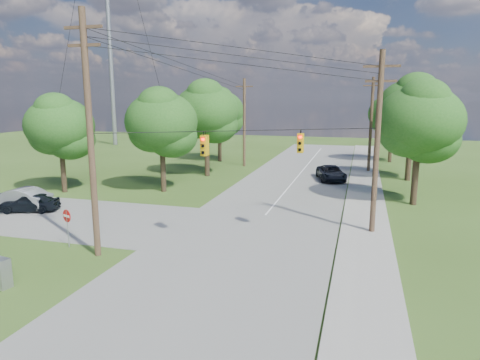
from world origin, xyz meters
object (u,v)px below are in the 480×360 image
(pole_ne, at_px, (377,141))
(do_not_enter_sign, at_px, (67,220))
(car_cross_silver, at_px, (19,198))
(car_cross_dark, at_px, (30,202))
(car_main_north, at_px, (331,173))
(control_cabinet, at_px, (1,273))
(pole_north_w, at_px, (244,122))
(pole_north_e, at_px, (371,124))
(pole_sw, at_px, (90,133))

(pole_ne, xyz_separation_m, do_not_enter_sign, (-15.69, -7.00, -3.93))
(do_not_enter_sign, bearing_deg, car_cross_silver, 166.97)
(car_cross_dark, bearing_deg, car_main_north, 113.24)
(pole_ne, height_order, control_cabinet, pole_ne)
(do_not_enter_sign, bearing_deg, car_cross_dark, 164.36)
(pole_north_w, xyz_separation_m, car_cross_silver, (-10.33, -23.27, -4.32))
(pole_north_e, relative_size, do_not_enter_sign, 4.79)
(car_cross_silver, height_order, do_not_enter_sign, do_not_enter_sign)
(car_cross_silver, bearing_deg, pole_ne, 92.25)
(car_cross_silver, bearing_deg, do_not_enter_sign, 55.38)
(pole_north_e, relative_size, control_cabinet, 7.81)
(pole_sw, relative_size, pole_north_e, 1.20)
(pole_sw, bearing_deg, pole_ne, 29.38)
(pole_north_w, bearing_deg, pole_north_e, 0.00)
(car_cross_dark, height_order, car_cross_silver, car_cross_silver)
(pole_sw, xyz_separation_m, car_cross_silver, (-10.73, 6.33, -5.42))
(pole_north_w, height_order, car_main_north, pole_north_w)
(car_cross_dark, distance_m, car_main_north, 26.22)
(pole_ne, relative_size, do_not_enter_sign, 5.03)
(pole_north_w, distance_m, car_cross_dark, 25.68)
(pole_north_e, xyz_separation_m, control_cabinet, (-15.17, -34.00, -4.49))
(pole_sw, distance_m, pole_north_w, 29.62)
(car_cross_dark, bearing_deg, pole_sw, 38.86)
(car_main_north, bearing_deg, pole_ne, -91.89)
(pole_north_w, distance_m, car_cross_silver, 25.83)
(car_cross_silver, distance_m, do_not_enter_sign, 10.31)
(pole_north_w, relative_size, car_main_north, 1.99)
(car_cross_silver, bearing_deg, car_main_north, 129.03)
(pole_north_e, relative_size, car_cross_silver, 2.12)
(control_cabinet, bearing_deg, car_cross_dark, 137.48)
(pole_ne, height_order, do_not_enter_sign, pole_ne)
(pole_north_w, height_order, control_cabinet, pole_north_w)
(pole_ne, bearing_deg, car_cross_silver, -176.99)
(pole_north_w, xyz_separation_m, control_cabinet, (-1.27, -34.00, -4.49))
(do_not_enter_sign, bearing_deg, pole_sw, 5.56)
(pole_north_e, xyz_separation_m, car_main_north, (-3.53, -6.04, -4.40))
(pole_ne, relative_size, car_main_north, 2.09)
(pole_sw, bearing_deg, control_cabinet, -110.76)
(pole_north_e, height_order, car_cross_dark, pole_north_e)
(pole_ne, bearing_deg, do_not_enter_sign, -155.95)
(car_main_north, bearing_deg, pole_north_w, 135.43)
(pole_sw, height_order, control_cabinet, pole_sw)
(car_cross_dark, height_order, control_cabinet, car_cross_dark)
(car_cross_silver, bearing_deg, pole_north_w, 155.32)
(pole_ne, distance_m, car_cross_silver, 24.70)
(car_cross_silver, bearing_deg, pole_sw, 58.71)
(pole_north_e, bearing_deg, car_main_north, -120.32)
(control_cabinet, bearing_deg, pole_sw, 79.77)
(pole_north_w, relative_size, car_cross_dark, 2.56)
(pole_sw, distance_m, car_main_north, 26.17)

